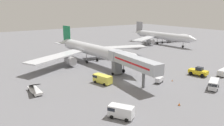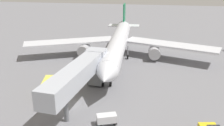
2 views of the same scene
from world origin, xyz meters
name	(u,v)px [view 1 (image 1 of 2)]	position (x,y,z in m)	size (l,w,h in m)	color
ground_plane	(129,83)	(0.00, 0.00, 0.00)	(300.00, 300.00, 0.00)	slate
airplane_at_gate	(93,50)	(3.46, 24.30, 4.42)	(48.53, 48.41, 11.72)	silver
jet_bridge	(130,62)	(1.26, 1.10, 5.30)	(5.02, 20.01, 7.07)	#B2B7C1
pushback_tug	(198,72)	(20.34, -6.47, 1.19)	(3.35, 5.49, 2.56)	yellow
belt_loader_truck	(35,90)	(-21.85, 7.24, 0.75)	(1.96, 6.07, 2.98)	white
service_van_outer_left	(102,79)	(-5.74, 3.87, 1.28)	(3.24, 5.54, 2.25)	#E5DB4C
service_van_mid_center	(214,84)	(13.86, -14.93, 1.25)	(5.55, 3.97, 2.18)	silver
service_van_far_center	(224,72)	(26.59, -10.71, 1.07)	(5.30, 2.87, 1.83)	white
service_van_mid_left	(120,111)	(-12.97, -13.42, 1.29)	(4.00, 4.83, 2.27)	white
baggage_cart_mid_right	(159,80)	(6.56, -4.36, 0.83)	(3.05, 2.26, 1.50)	#38383D
safety_cone_alpha	(172,80)	(10.33, -5.50, 0.24)	(0.32, 0.32, 0.49)	black
safety_cone_bravo	(179,104)	(-0.35, -16.23, 0.32)	(0.43, 0.43, 0.65)	black
airplane_background	(161,36)	(53.63, 38.91, 4.24)	(41.94, 41.70, 10.91)	silver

